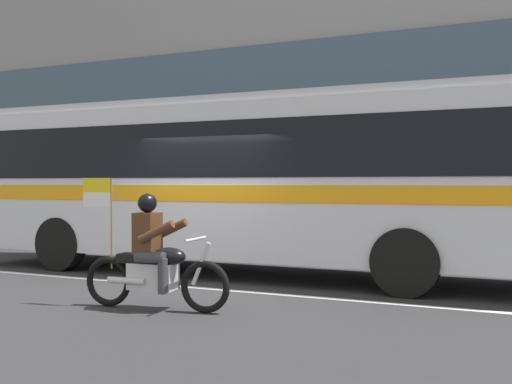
# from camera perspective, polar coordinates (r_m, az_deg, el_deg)

# --- Properties ---
(ground_plane) EXTENTS (60.00, 60.00, 0.00)m
(ground_plane) POSITION_cam_1_polar(r_m,az_deg,el_deg) (11.09, -4.53, -8.04)
(ground_plane) COLOR #2B2B2D
(sidewalk_curb) EXTENTS (28.00, 3.80, 0.15)m
(sidewalk_curb) POSITION_cam_1_polar(r_m,az_deg,el_deg) (15.67, 4.87, -5.17)
(sidewalk_curb) COLOR gray
(sidewalk_curb) RESTS_ON ground_plane
(lane_center_stripe) EXTENTS (26.60, 0.14, 0.01)m
(lane_center_stripe) POSITION_cam_1_polar(r_m,az_deg,el_deg) (10.58, -6.17, -8.45)
(lane_center_stripe) COLOR silver
(lane_center_stripe) RESTS_ON ground_plane
(transit_bus) EXTENTS (11.45, 2.67, 3.22)m
(transit_bus) POSITION_cam_1_polar(r_m,az_deg,el_deg) (11.88, -0.49, 1.67)
(transit_bus) COLOR silver
(transit_bus) RESTS_ON ground_plane
(motorcycle_with_rider) EXTENTS (2.19, 0.66, 1.78)m
(motorcycle_with_rider) POSITION_cam_1_polar(r_m,az_deg,el_deg) (8.71, -9.16, -6.05)
(motorcycle_with_rider) COLOR black
(motorcycle_with_rider) RESTS_ON ground_plane
(fire_hydrant) EXTENTS (0.22, 0.30, 0.75)m
(fire_hydrant) POSITION_cam_1_polar(r_m,az_deg,el_deg) (13.72, 18.40, -4.19)
(fire_hydrant) COLOR red
(fire_hydrant) RESTS_ON sidewalk_curb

